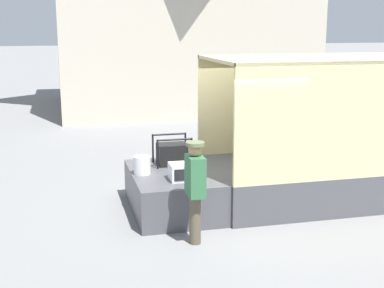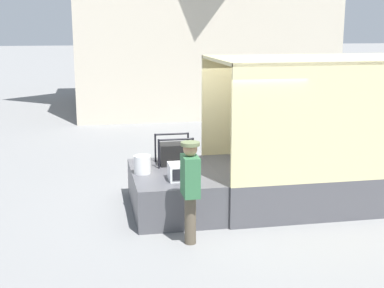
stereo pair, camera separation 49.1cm
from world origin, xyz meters
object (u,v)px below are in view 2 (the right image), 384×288
(portable_generator, at_px, (175,153))
(microwave, at_px, (181,172))
(orange_bucket, at_px, (142,165))
(worker_person, at_px, (190,183))

(portable_generator, bearing_deg, microwave, -93.35)
(orange_bucket, xyz_separation_m, worker_person, (0.57, -1.59, 0.10))
(portable_generator, relative_size, worker_person, 0.42)
(portable_generator, xyz_separation_m, orange_bucket, (-0.68, -0.54, -0.04))
(microwave, bearing_deg, orange_bucket, 139.35)
(orange_bucket, bearing_deg, worker_person, -70.13)
(microwave, xyz_separation_m, orange_bucket, (-0.62, 0.53, 0.02))
(microwave, height_order, orange_bucket, orange_bucket)
(orange_bucket, relative_size, worker_person, 0.20)
(orange_bucket, height_order, worker_person, worker_person)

